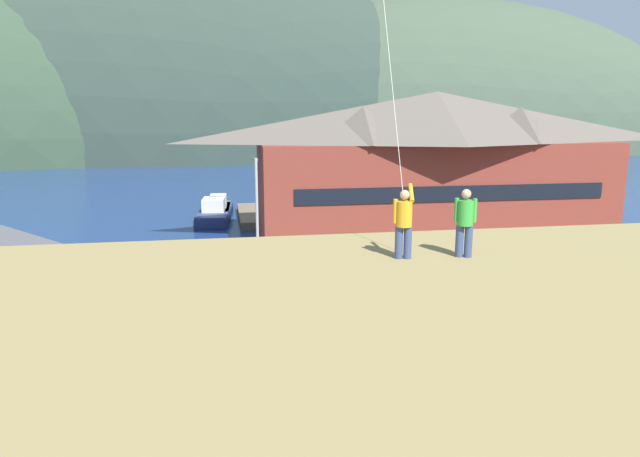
% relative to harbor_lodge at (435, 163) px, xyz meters
% --- Properties ---
extents(ground_plane, '(600.00, 600.00, 0.00)m').
position_rel_harbor_lodge_xyz_m(ground_plane, '(-12.35, -20.07, -5.87)').
color(ground_plane, '#66604C').
extents(parking_lot_pad, '(40.00, 20.00, 0.10)m').
position_rel_harbor_lodge_xyz_m(parking_lot_pad, '(-12.35, -15.07, -5.82)').
color(parking_lot_pad, gray).
rests_on(parking_lot_pad, ground).
extents(bay_water, '(360.00, 84.00, 0.03)m').
position_rel_harbor_lodge_xyz_m(bay_water, '(-12.35, 39.93, -5.86)').
color(bay_water, navy).
rests_on(bay_water, ground).
extents(far_hill_center_saddle, '(145.93, 67.35, 85.21)m').
position_rel_harbor_lodge_xyz_m(far_hill_center_saddle, '(-28.94, 92.14, -5.87)').
color(far_hill_center_saddle, '#2D3D33').
rests_on(far_hill_center_saddle, ground).
extents(far_hill_far_shoulder, '(138.95, 63.66, 69.93)m').
position_rel_harbor_lodge_xyz_m(far_hill_far_shoulder, '(35.37, 94.61, -5.87)').
color(far_hill_far_shoulder, '#42513D').
rests_on(far_hill_far_shoulder, ground).
extents(harbor_lodge, '(28.03, 9.11, 11.12)m').
position_rel_harbor_lodge_xyz_m(harbor_lodge, '(0.00, 0.00, 0.00)').
color(harbor_lodge, brown).
rests_on(harbor_lodge, ground).
extents(storage_shed_near_lot, '(6.99, 5.69, 4.81)m').
position_rel_harbor_lodge_xyz_m(storage_shed_near_lot, '(-25.81, -14.23, -3.37)').
color(storage_shed_near_lot, '#474C56').
rests_on(storage_shed_near_lot, ground).
extents(wharf_dock, '(3.20, 10.03, 0.70)m').
position_rel_harbor_lodge_xyz_m(wharf_dock, '(-12.95, 10.14, -5.52)').
color(wharf_dock, '#70604C').
rests_on(wharf_dock, ground).
extents(moored_boat_wharfside, '(2.39, 6.55, 2.16)m').
position_rel_harbor_lodge_xyz_m(moored_boat_wharfside, '(-16.31, 11.72, -5.15)').
color(moored_boat_wharfside, '#23564C').
rests_on(moored_boat_wharfside, ground).
extents(moored_boat_outer_mooring, '(2.60, 7.27, 2.16)m').
position_rel_harbor_lodge_xyz_m(moored_boat_outer_mooring, '(-9.45, 11.33, -5.15)').
color(moored_boat_outer_mooring, navy).
rests_on(moored_boat_outer_mooring, ground).
extents(moored_boat_inner_slip, '(3.41, 8.60, 2.16)m').
position_rel_harbor_lodge_xyz_m(moored_boat_inner_slip, '(-16.67, 9.83, -5.15)').
color(moored_boat_inner_slip, navy).
rests_on(moored_boat_inner_slip, ground).
extents(parked_car_front_row_silver, '(4.26, 2.17, 1.82)m').
position_rel_harbor_lodge_xyz_m(parked_car_front_row_silver, '(0.12, -13.83, -4.81)').
color(parked_car_front_row_silver, black).
rests_on(parked_car_front_row_silver, parking_lot_pad).
extents(parked_car_mid_row_center, '(4.29, 2.23, 1.82)m').
position_rel_harbor_lodge_xyz_m(parked_car_mid_row_center, '(-12.26, -14.25, -4.81)').
color(parked_car_mid_row_center, '#236633').
rests_on(parked_car_mid_row_center, parking_lot_pad).
extents(parked_car_mid_row_far, '(4.24, 2.13, 1.82)m').
position_rel_harbor_lodge_xyz_m(parked_car_mid_row_far, '(-16.87, -19.46, -4.81)').
color(parked_car_mid_row_far, '#236633').
rests_on(parked_car_mid_row_far, parking_lot_pad).
extents(parked_car_corner_spot, '(4.33, 2.32, 1.82)m').
position_rel_harbor_lodge_xyz_m(parked_car_corner_spot, '(-6.48, -14.44, -4.81)').
color(parked_car_corner_spot, navy).
rests_on(parked_car_corner_spot, parking_lot_pad).
extents(parked_car_back_row_left, '(4.34, 2.34, 1.82)m').
position_rel_harbor_lodge_xyz_m(parked_car_back_row_left, '(-12.28, -20.53, -4.81)').
color(parked_car_back_row_left, '#B28923').
rests_on(parked_car_back_row_left, parking_lot_pad).
extents(parking_light_pole, '(0.24, 0.78, 7.12)m').
position_rel_harbor_lodge_xyz_m(parking_light_pole, '(-14.03, -9.52, -1.67)').
color(parking_light_pole, '#ADADB2').
rests_on(parking_light_pole, parking_lot_pad).
extents(person_kite_flyer, '(0.59, 0.62, 1.86)m').
position_rel_harbor_lodge_xyz_m(person_kite_flyer, '(-11.46, -28.30, 1.37)').
color(person_kite_flyer, '#384770').
rests_on(person_kite_flyer, grassy_hill_foreground).
extents(person_companion, '(0.52, 0.40, 1.74)m').
position_rel_harbor_lodge_xyz_m(person_companion, '(-9.90, -28.42, 1.35)').
color(person_companion, '#384770').
rests_on(person_companion, grassy_hill_foreground).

